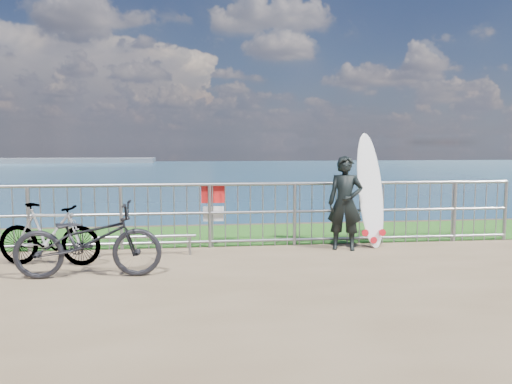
{
  "coord_description": "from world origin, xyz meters",
  "views": [
    {
      "loc": [
        -0.73,
        -7.0,
        1.82
      ],
      "look_at": [
        0.26,
        1.2,
        1.0
      ],
      "focal_mm": 35.0,
      "sensor_mm": 36.0,
      "label": 1
    }
  ],
  "objects": [
    {
      "name": "grass_strip",
      "position": [
        0.0,
        2.7,
        0.01
      ],
      "size": [
        120.0,
        120.0,
        0.0
      ],
      "primitive_type": "plane",
      "color": "#1E5317",
      "rests_on": "ground"
    },
    {
      "name": "bike_rack",
      "position": [
        -1.56,
        1.04,
        0.28
      ],
      "size": [
        1.64,
        0.05,
        0.34
      ],
      "color": "gray",
      "rests_on": "ground"
    },
    {
      "name": "surfboard",
      "position": [
        2.29,
        1.33,
        0.92
      ],
      "size": [
        0.64,
        0.61,
        2.0
      ],
      "color": "silver",
      "rests_on": "ground"
    },
    {
      "name": "bicycle_near",
      "position": [
        -2.18,
        -0.16,
        0.51
      ],
      "size": [
        1.95,
        0.68,
        1.02
      ],
      "primitive_type": "imported",
      "rotation": [
        0.0,
        0.0,
        1.57
      ],
      "color": "black",
      "rests_on": "ground"
    },
    {
      "name": "surfer",
      "position": [
        1.78,
        1.14,
        0.8
      ],
      "size": [
        0.67,
        0.55,
        1.6
      ],
      "primitive_type": "imported",
      "rotation": [
        0.0,
        0.0,
        -0.32
      ],
      "color": "black",
      "rests_on": "ground"
    },
    {
      "name": "railing",
      "position": [
        0.01,
        1.6,
        0.58
      ],
      "size": [
        10.06,
        0.1,
        1.13
      ],
      "color": "gray",
      "rests_on": "ground"
    },
    {
      "name": "seascape",
      "position": [
        -43.75,
        147.49,
        -4.03
      ],
      "size": [
        260.0,
        260.0,
        5.0
      ],
      "color": "brown",
      "rests_on": "ground"
    },
    {
      "name": "bicycle_far",
      "position": [
        -2.9,
        0.6,
        0.47
      ],
      "size": [
        1.61,
        0.72,
        0.93
      ],
      "primitive_type": "imported",
      "rotation": [
        0.0,
        0.0,
        1.38
      ],
      "color": "black",
      "rests_on": "ground"
    }
  ]
}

